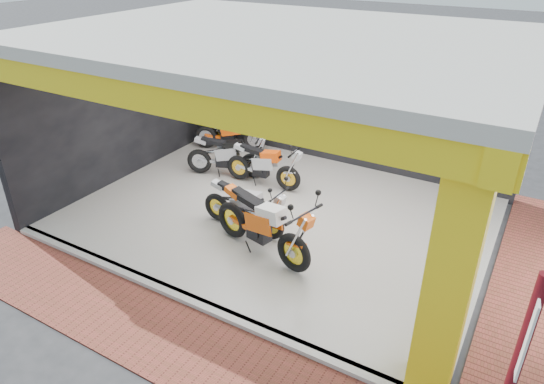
{
  "coord_description": "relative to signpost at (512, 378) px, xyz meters",
  "views": [
    {
      "loc": [
        4.23,
        -5.5,
        5.1
      ],
      "look_at": [
        0.18,
        1.41,
        0.9
      ],
      "focal_mm": 32.0,
      "sensor_mm": 36.0,
      "label": 1
    }
  ],
  "objects": [
    {
      "name": "moto_row_b",
      "position": [
        -5.9,
        4.75,
        -0.75
      ],
      "size": [
        2.13,
        1.38,
        1.22
      ],
      "primitive_type": null,
      "rotation": [
        0.0,
        0.0,
        0.35
      ],
      "color": "#96989D",
      "rests_on": "showroom_floor"
    },
    {
      "name": "signpost",
      "position": [
        0.0,
        0.0,
        0.0
      ],
      "size": [
        0.11,
        0.37,
        2.67
      ],
      "rotation": [
        0.0,
        0.0,
        0.08
      ],
      "color": "#570D14",
      "rests_on": "ground"
    },
    {
      "name": "paver_front",
      "position": [
        -4.55,
        -0.18,
        -1.45
      ],
      "size": [
        9.0,
        1.4,
        0.03
      ],
      "primitive_type": "cube",
      "color": "brown",
      "rests_on": "ground"
    },
    {
      "name": "left_wall",
      "position": [
        -8.65,
        3.62,
        0.29
      ],
      "size": [
        0.2,
        6.2,
        3.5
      ],
      "primitive_type": "cube",
      "color": "black",
      "rests_on": "ground"
    },
    {
      "name": "showroom_floor",
      "position": [
        -4.55,
        3.62,
        -1.41
      ],
      "size": [
        8.0,
        6.0,
        0.1
      ],
      "primitive_type": "cube",
      "color": "silver",
      "rests_on": "ground"
    },
    {
      "name": "ground",
      "position": [
        -4.55,
        1.62,
        -1.46
      ],
      "size": [
        80.0,
        80.0,
        0.0
      ],
      "primitive_type": "plane",
      "color": "#2D2D30",
      "rests_on": "ground"
    },
    {
      "name": "moto_row_d",
      "position": [
        -6.73,
        6.12,
        -0.75
      ],
      "size": [
        2.15,
        1.43,
        1.23
      ],
      "primitive_type": null,
      "rotation": [
        0.0,
        0.0,
        0.37
      ],
      "color": "#F8520A",
      "rests_on": "showroom_floor"
    },
    {
      "name": "header_beam_front",
      "position": [
        -4.55,
        0.62,
        1.84
      ],
      "size": [
        8.4,
        0.3,
        0.4
      ],
      "primitive_type": "cube",
      "color": "yellow",
      "rests_on": "corner_column"
    },
    {
      "name": "moto_row_c",
      "position": [
        -4.86,
        4.57,
        -0.77
      ],
      "size": [
        2.0,
        0.84,
        1.19
      ],
      "primitive_type": null,
      "rotation": [
        0.0,
        0.0,
        0.06
      ],
      "color": "#B3B5BB",
      "rests_on": "showroom_floor"
    },
    {
      "name": "moto_row_e",
      "position": [
        -7.79,
        6.12,
        -0.62
      ],
      "size": [
        2.6,
        1.69,
        1.49
      ],
      "primitive_type": null,
      "rotation": [
        0.0,
        0.0,
        -0.35
      ],
      "color": "#B71613",
      "rests_on": "showroom_floor"
    },
    {
      "name": "showroom_ceiling",
      "position": [
        -4.55,
        3.62,
        2.14
      ],
      "size": [
        8.4,
        6.4,
        0.2
      ],
      "primitive_type": "cube",
      "color": "beige",
      "rests_on": "corner_column"
    },
    {
      "name": "corner_column",
      "position": [
        -0.8,
        0.87,
        0.29
      ],
      "size": [
        0.5,
        0.5,
        3.5
      ],
      "primitive_type": "cube",
      "color": "yellow",
      "rests_on": "ground"
    },
    {
      "name": "moto_row_a",
      "position": [
        -4.2,
        2.69,
        -0.77
      ],
      "size": [
        1.95,
        0.78,
        1.18
      ],
      "primitive_type": null,
      "rotation": [
        0.0,
        0.0,
        -0.04
      ],
      "color": "#9A9CA1",
      "rests_on": "showroom_floor"
    },
    {
      "name": "back_wall",
      "position": [
        -4.55,
        6.72,
        0.29
      ],
      "size": [
        8.2,
        0.2,
        3.5
      ],
      "primitive_type": "cube",
      "color": "black",
      "rests_on": "ground"
    },
    {
      "name": "floor_kerb",
      "position": [
        -4.55,
        0.6,
        -1.41
      ],
      "size": [
        8.0,
        0.2,
        0.1
      ],
      "primitive_type": "cube",
      "color": "silver",
      "rests_on": "ground"
    },
    {
      "name": "header_beam_right",
      "position": [
        -0.55,
        3.62,
        1.84
      ],
      "size": [
        0.3,
        6.4,
        0.4
      ],
      "primitive_type": "cube",
      "color": "yellow",
      "rests_on": "corner_column"
    },
    {
      "name": "paver_right",
      "position": [
        0.25,
        3.62,
        -1.45
      ],
      "size": [
        1.4,
        7.0,
        0.03
      ],
      "primitive_type": "cube",
      "color": "brown",
      "rests_on": "ground"
    },
    {
      "name": "moto_hero",
      "position": [
        -3.37,
        2.03,
        -0.65
      ],
      "size": [
        2.48,
        1.39,
        1.43
      ],
      "primitive_type": null,
      "rotation": [
        0.0,
        0.0,
        -0.23
      ],
      "color": "#DA4E09",
      "rests_on": "showroom_floor"
    }
  ]
}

